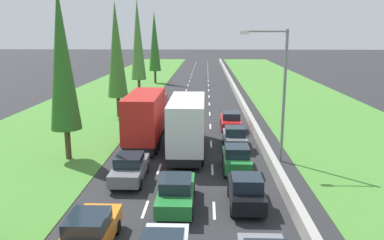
{
  "coord_description": "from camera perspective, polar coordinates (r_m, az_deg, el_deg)",
  "views": [
    {
      "loc": [
        1.27,
        -3.12,
        8.74
      ],
      "look_at": [
        -0.05,
        34.42,
        0.31
      ],
      "focal_mm": 36.34,
      "sensor_mm": 36.0,
      "label": 1
    }
  ],
  "objects": [
    {
      "name": "lane_markings",
      "position": [
        63.74,
        0.86,
        4.77
      ],
      "size": [
        3.64,
        116.0,
        0.01
      ],
      "color": "white",
      "rests_on": "ground"
    },
    {
      "name": "grass_verge_right",
      "position": [
        65.05,
        13.65,
        4.59
      ],
      "size": [
        14.0,
        140.0,
        0.04
      ],
      "primitive_type": "cube",
      "color": "#478433",
      "rests_on": "ground"
    },
    {
      "name": "orange_sedan_left_lane",
      "position": [
        16.94,
        -14.86,
        -15.71
      ],
      "size": [
        1.82,
        4.5,
        1.64
      ],
      "color": "orange",
      "rests_on": "ground"
    },
    {
      "name": "street_light_mast",
      "position": [
        26.71,
        12.7,
        4.79
      ],
      "size": [
        3.2,
        0.28,
        9.0
      ],
      "color": "gray",
      "rests_on": "ground"
    },
    {
      "name": "red_box_truck_left_lane",
      "position": [
        31.37,
        -6.68,
        0.5
      ],
      "size": [
        2.46,
        9.4,
        4.18
      ],
      "color": "black",
      "rests_on": "ground"
    },
    {
      "name": "poplar_tree_fifth",
      "position": [
        69.51,
        -5.52,
        11.39
      ],
      "size": [
        2.11,
        2.11,
        12.46
      ],
      "color": "#4C3823",
      "rests_on": "ground"
    },
    {
      "name": "green_hatchback_right_lane",
      "position": [
        25.33,
        6.54,
        -5.62
      ],
      "size": [
        1.74,
        3.9,
        1.72
      ],
      "color": "#237A33",
      "rests_on": "ground"
    },
    {
      "name": "poplar_tree_second",
      "position": [
        27.81,
        -18.56,
        8.39
      ],
      "size": [
        2.1,
        2.1,
        11.88
      ],
      "color": "#4C3823",
      "rests_on": "ground"
    },
    {
      "name": "grey_hatchback_right_lane",
      "position": [
        30.32,
        6.29,
        -2.54
      ],
      "size": [
        1.74,
        3.9,
        1.72
      ],
      "color": "slate",
      "rests_on": "ground"
    },
    {
      "name": "black_hatchback_right_lane",
      "position": [
        20.38,
        7.93,
        -10.3
      ],
      "size": [
        1.74,
        3.9,
        1.72
      ],
      "color": "black",
      "rests_on": "ground"
    },
    {
      "name": "median_barrier",
      "position": [
        63.82,
        6.01,
        5.1
      ],
      "size": [
        0.44,
        120.0,
        0.85
      ],
      "primitive_type": "cube",
      "color": "#9E9B93",
      "rests_on": "ground"
    },
    {
      "name": "white_box_truck_centre_lane",
      "position": [
        28.75,
        -0.65,
        -0.53
      ],
      "size": [
        2.46,
        9.4,
        4.18
      ],
      "color": "black",
      "rests_on": "ground"
    },
    {
      "name": "grey_sedan_left_lane",
      "position": [
        23.86,
        -9.11,
        -6.92
      ],
      "size": [
        1.82,
        4.5,
        1.64
      ],
      "color": "slate",
      "rests_on": "ground"
    },
    {
      "name": "grass_verge_left",
      "position": [
        65.23,
        -10.35,
        4.76
      ],
      "size": [
        14.0,
        140.0,
        0.04
      ],
      "primitive_type": "cube",
      "color": "#478433",
      "rests_on": "ground"
    },
    {
      "name": "poplar_tree_fourth",
      "position": [
        56.51,
        -7.97,
        11.57
      ],
      "size": [
        2.14,
        2.14,
        13.48
      ],
      "color": "#4C3823",
      "rests_on": "ground"
    },
    {
      "name": "green_sedan_centre_lane",
      "position": [
        20.16,
        -2.34,
        -10.52
      ],
      "size": [
        1.82,
        4.5,
        1.64
      ],
      "color": "#237A33",
      "rests_on": "ground"
    },
    {
      "name": "blue_hatchback_left_lane",
      "position": [
        40.33,
        -4.96,
        1.3
      ],
      "size": [
        1.74,
        3.9,
        1.72
      ],
      "color": "#1E47B7",
      "rests_on": "ground"
    },
    {
      "name": "ground_plane",
      "position": [
        63.74,
        0.86,
        4.77
      ],
      "size": [
        300.0,
        300.0,
        0.0
      ],
      "primitive_type": "plane",
      "color": "#28282B",
      "rests_on": "ground"
    },
    {
      "name": "red_sedan_right_lane",
      "position": [
        36.12,
        5.71,
        -0.09
      ],
      "size": [
        1.82,
        4.5,
        1.64
      ],
      "color": "red",
      "rests_on": "ground"
    },
    {
      "name": "poplar_tree_third",
      "position": [
        41.15,
        -11.05,
        10.03
      ],
      "size": [
        2.1,
        2.1,
        11.95
      ],
      "color": "#4C3823",
      "rests_on": "ground"
    }
  ]
}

